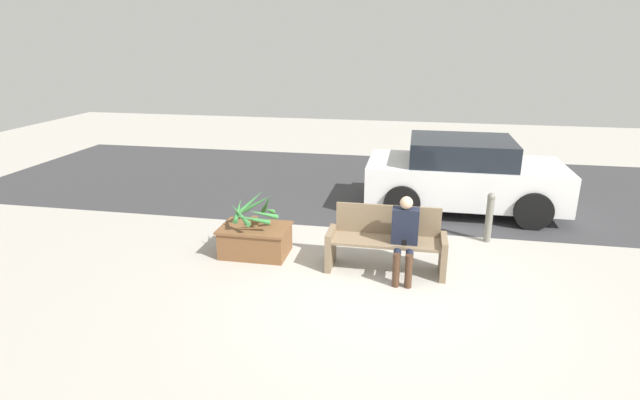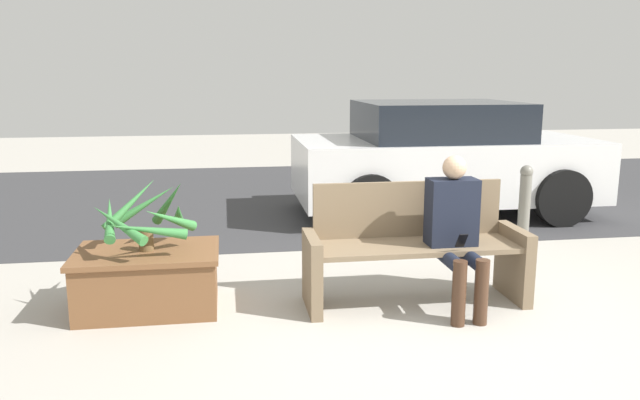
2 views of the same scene
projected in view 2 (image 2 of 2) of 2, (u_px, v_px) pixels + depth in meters
ground_plane at (454, 334)px, 4.44m from camera, size 30.00×30.00×0.00m
road_surface at (330, 194)px, 9.53m from camera, size 20.00×6.00×0.01m
bench at (414, 248)px, 5.01m from camera, size 1.76×0.56×0.95m
person_seated at (456, 226)px, 4.81m from camera, size 0.38×0.60×1.21m
planter_box at (148, 277)px, 4.87m from camera, size 1.10×0.75×0.48m
potted_plant at (146, 216)px, 4.76m from camera, size 0.80×0.76×0.57m
parked_car at (442, 159)px, 8.12m from camera, size 3.81×1.98×1.46m
bollard_post at (525, 204)px, 6.62m from camera, size 0.13×0.13×0.87m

